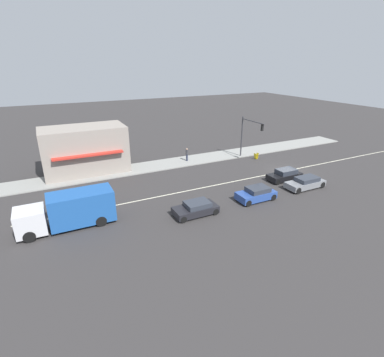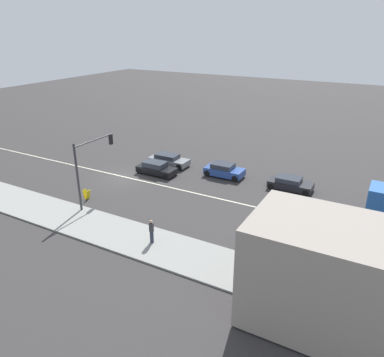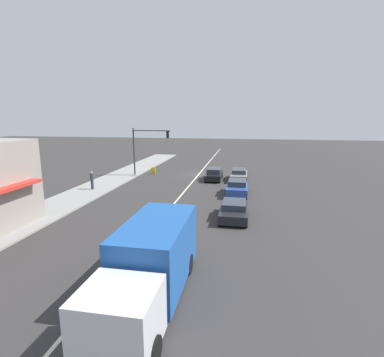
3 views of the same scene
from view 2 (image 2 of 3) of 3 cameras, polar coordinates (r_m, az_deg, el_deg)
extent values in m
plane|color=#333030|center=(30.81, 17.03, -5.88)|extent=(160.00, 160.00, 0.00)
cube|color=gray|center=(23.20, 13.04, -15.46)|extent=(4.00, 73.00, 0.12)
cube|color=beige|center=(37.99, -10.25, 0.25)|extent=(0.16, 60.00, 0.01)
cube|color=gray|center=(19.71, 22.82, -14.33)|extent=(5.13, 9.63, 5.46)
cube|color=red|center=(22.14, 23.87, -10.01)|extent=(0.70, 7.71, 0.20)
cylinder|color=#333338|center=(30.80, -17.02, 0.11)|extent=(0.18, 0.18, 5.60)
cylinder|color=#333338|center=(31.49, -14.65, 5.68)|extent=(4.50, 0.12, 0.12)
cube|color=black|center=(32.99, -12.28, 5.83)|extent=(0.28, 0.24, 0.84)
sphere|color=red|center=(33.00, -12.49, 6.30)|extent=(0.18, 0.18, 0.18)
sphere|color=gold|center=(33.07, -12.45, 5.85)|extent=(0.18, 0.18, 0.18)
sphere|color=green|center=(33.15, -12.41, 5.41)|extent=(0.18, 0.18, 0.18)
cylinder|color=#282D42|center=(26.19, -6.15, -8.82)|extent=(0.26, 0.26, 0.89)
cylinder|color=#333338|center=(25.80, -6.22, -7.37)|extent=(0.34, 0.34, 0.64)
sphere|color=tan|center=(25.60, -6.26, -6.54)|extent=(0.22, 0.22, 0.22)
cube|color=yellow|center=(33.93, -15.92, -2.27)|extent=(0.45, 0.21, 0.84)
cube|color=yellow|center=(33.72, -15.53, -2.38)|extent=(0.45, 0.21, 0.84)
cylinder|color=black|center=(33.21, 27.21, -4.52)|extent=(0.28, 0.90, 0.90)
cylinder|color=black|center=(31.25, 26.96, -6.12)|extent=(0.28, 0.90, 0.90)
cube|color=slate|center=(40.41, -3.53, 2.68)|extent=(1.77, 4.39, 0.61)
cube|color=#2D333D|center=(40.35, -3.81, 3.43)|extent=(1.51, 2.42, 0.44)
cylinder|color=black|center=(40.24, -0.82, 2.41)|extent=(0.22, 0.69, 0.69)
cylinder|color=black|center=(38.97, -1.97, 1.72)|extent=(0.22, 0.69, 0.69)
cylinder|color=black|center=(41.99, -4.96, 3.19)|extent=(0.22, 0.69, 0.69)
cylinder|color=black|center=(40.78, -6.19, 2.55)|extent=(0.22, 0.69, 0.69)
cube|color=#284793|center=(37.49, 4.97, 1.09)|extent=(1.85, 3.85, 0.69)
cube|color=#2D333D|center=(37.35, 4.73, 1.96)|extent=(1.58, 2.12, 0.46)
cylinder|color=black|center=(37.74, 7.55, 0.79)|extent=(0.22, 0.65, 0.65)
cylinder|color=black|center=(36.31, 6.57, -0.04)|extent=(0.22, 0.65, 0.65)
cylinder|color=black|center=(38.84, 3.45, 1.59)|extent=(0.22, 0.65, 0.65)
cylinder|color=black|center=(37.46, 2.35, 0.80)|extent=(0.22, 0.65, 0.65)
cube|color=black|center=(38.08, -5.39, 1.32)|extent=(1.73, 4.06, 0.61)
cube|color=#2D333D|center=(37.99, -5.67, 2.17)|extent=(1.47, 2.23, 0.52)
cylinder|color=black|center=(37.90, -2.69, 1.03)|extent=(0.22, 0.61, 0.61)
cylinder|color=black|center=(36.70, -3.94, 0.27)|extent=(0.22, 0.61, 0.61)
cylinder|color=black|center=(39.61, -6.72, 1.85)|extent=(0.22, 0.61, 0.61)
cylinder|color=black|center=(38.47, -8.04, 1.15)|extent=(0.22, 0.61, 0.61)
cube|color=black|center=(35.55, 14.80, -0.92)|extent=(1.90, 3.94, 0.61)
cube|color=#2D333D|center=(35.40, 14.57, -0.10)|extent=(1.61, 2.17, 0.43)
cylinder|color=black|center=(36.09, 17.54, -1.17)|extent=(0.22, 0.60, 0.60)
cylinder|color=black|center=(34.55, 16.92, -2.16)|extent=(0.22, 0.60, 0.60)
cylinder|color=black|center=(36.73, 12.75, -0.24)|extent=(0.22, 0.60, 0.60)
cylinder|color=black|center=(35.22, 11.93, -1.17)|extent=(0.22, 0.60, 0.60)
camera|label=1|loc=(53.19, 34.55, 17.32)|focal=28.00mm
camera|label=3|loc=(35.82, 49.27, 3.20)|focal=28.00mm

